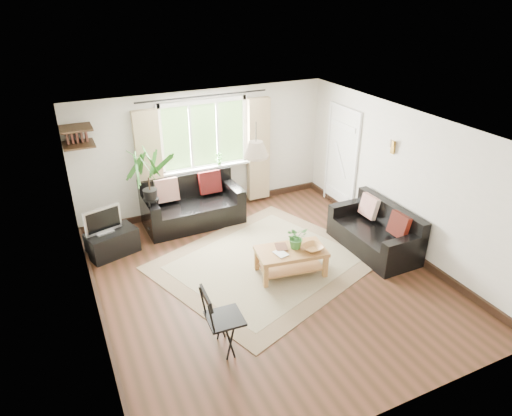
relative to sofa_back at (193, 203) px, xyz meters
name	(u,v)px	position (x,y,z in m)	size (l,w,h in m)	color
floor	(267,278)	(0.45, -2.24, -0.43)	(5.50, 5.50, 0.00)	#321E10
ceiling	(269,129)	(0.45, -2.24, 1.97)	(5.50, 5.50, 0.00)	white
wall_back	(204,152)	(0.45, 0.51, 0.77)	(5.00, 0.02, 2.40)	silver
wall_front	(396,326)	(0.45, -4.99, 0.77)	(5.00, 0.02, 2.40)	silver
wall_left	(87,248)	(-2.05, -2.24, 0.77)	(0.02, 5.50, 2.40)	silver
wall_right	(403,181)	(2.95, -2.24, 0.77)	(0.02, 5.50, 2.40)	silver
rug	(265,262)	(0.63, -1.83, -0.42)	(3.20, 2.74, 0.02)	#B8B08F
window	(204,135)	(0.45, 0.47, 1.12)	(2.50, 0.16, 2.16)	white
door	(341,160)	(2.92, -0.54, 0.57)	(0.06, 0.96, 2.06)	silver
corner_shelf	(77,136)	(-1.80, 0.26, 1.46)	(0.50, 0.50, 0.34)	black
pendant_lamp	(256,146)	(0.45, -1.84, 1.62)	(0.36, 0.36, 0.54)	beige
wall_sconce	(392,145)	(2.88, -1.94, 1.31)	(0.12, 0.12, 0.28)	beige
sofa_back	(193,203)	(0.00, 0.00, 0.00)	(1.81, 0.90, 0.85)	black
sofa_right	(374,230)	(2.49, -2.23, -0.04)	(0.81, 1.62, 0.76)	black
coffee_table	(291,262)	(0.85, -2.27, -0.21)	(1.07, 0.58, 0.44)	brown
table_plant	(296,237)	(0.95, -2.24, 0.19)	(0.32, 0.28, 0.36)	#35712D
bowl	(312,248)	(1.14, -2.42, 0.05)	(0.32, 0.32, 0.08)	#A46F38
book_a	(276,255)	(0.57, -2.32, 0.02)	(0.16, 0.22, 0.02)	silver
book_b	(276,247)	(0.66, -2.12, 0.02)	(0.18, 0.24, 0.02)	#533021
tv_stand	(112,243)	(-1.59, -0.47, -0.21)	(0.80, 0.45, 0.43)	black
tv	(103,220)	(-1.68, -0.47, 0.24)	(0.62, 0.21, 0.47)	#A5A5AA
palm_stand	(150,195)	(-0.81, -0.19, 0.39)	(0.64, 0.64, 1.64)	black
folding_chair	(225,319)	(-0.69, -3.37, 0.03)	(0.47, 0.47, 0.91)	black
sill_plant	(219,159)	(0.70, 0.39, 0.64)	(0.14, 0.10, 0.27)	#2D6023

